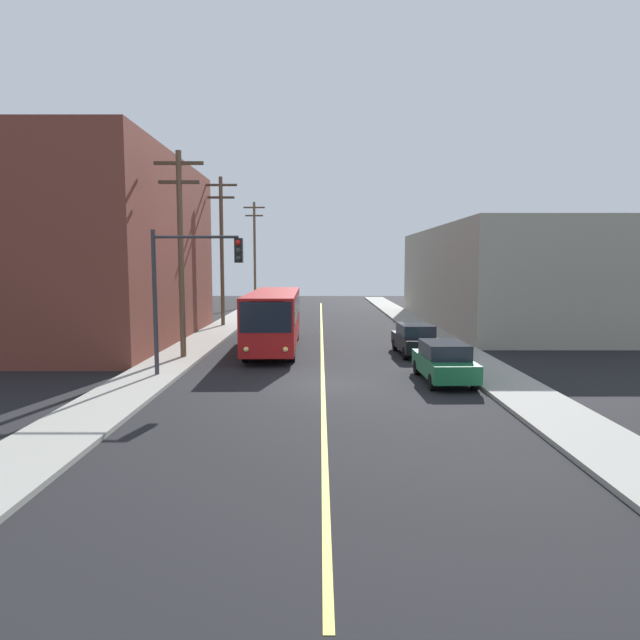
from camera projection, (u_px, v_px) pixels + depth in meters
name	position (u px, v px, depth m)	size (l,w,h in m)	color
ground_plane	(321.00, 384.00, 22.12)	(120.00, 120.00, 0.00)	black
sidewalk_left	(193.00, 346.00, 32.03)	(2.50, 90.00, 0.15)	gray
sidewalk_right	(446.00, 345.00, 32.09)	(2.50, 90.00, 0.15)	gray
lane_stripe_center	(319.00, 335.00, 37.04)	(0.16, 60.00, 0.01)	#D8CC4C
building_left_brick	(96.00, 251.00, 33.65)	(10.00, 18.96, 11.08)	brown
building_right_warehouse	(504.00, 277.00, 43.68)	(12.00, 26.62, 7.48)	gray
city_bus	(272.00, 317.00, 31.13)	(2.74, 12.19, 3.20)	maroon
parked_car_green	(442.00, 361.00, 22.54)	(1.90, 4.44, 1.62)	#196038
parked_car_black	(413.00, 339.00, 29.22)	(1.97, 4.47, 1.62)	black
utility_pole_near	(178.00, 245.00, 27.29)	(2.40, 0.28, 10.04)	brown
utility_pole_mid	(219.00, 245.00, 41.41)	(2.40, 0.28, 10.95)	brown
utility_pole_far	(252.00, 249.00, 62.95)	(2.40, 0.28, 11.44)	brown
traffic_signal_left_corner	(189.00, 275.00, 22.94)	(3.75, 0.48, 6.00)	#2D2D33
fire_hydrant	(461.00, 350.00, 27.16)	(0.44, 0.26, 0.84)	red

